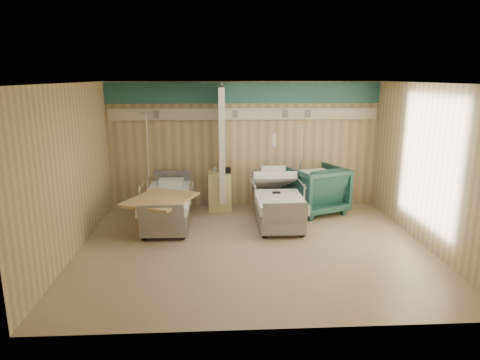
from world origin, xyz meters
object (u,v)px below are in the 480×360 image
bed_right (277,207)px  bedside_cabinet (220,191)px  visitor_armchair (315,189)px  bed_left (168,209)px  iv_stand_left (150,192)px  iv_stand_right (300,194)px

bed_right → bedside_cabinet: (-1.15, 0.90, 0.11)m
bed_right → visitor_armchair: bearing=33.0°
bed_right → bed_left: size_ratio=1.00×
visitor_armchair → iv_stand_left: iv_stand_left is taller
bed_right → iv_stand_right: iv_stand_right is taller
bed_left → bedside_cabinet: (1.05, 0.90, 0.11)m
bed_left → iv_stand_left: (-0.48, 0.83, 0.13)m
bedside_cabinet → iv_stand_left: size_ratio=0.39×
visitor_armchair → iv_stand_left: size_ratio=0.52×
bed_right → iv_stand_right: (0.60, 0.72, 0.07)m
bed_left → bedside_cabinet: bedside_cabinet is taller
bed_left → iv_stand_left: iv_stand_left is taller
bedside_cabinet → visitor_armchair: (2.07, -0.30, 0.09)m
bed_left → visitor_armchair: (3.12, 0.60, 0.20)m
iv_stand_right → visitor_armchair: bearing=-19.8°
bed_left → iv_stand_right: size_ratio=1.15×
bed_right → iv_stand_left: (-2.68, 0.83, 0.13)m
bedside_cabinet → iv_stand_right: 1.76m
iv_stand_left → visitor_armchair: bearing=-3.6°
bed_left → iv_stand_left: size_ratio=1.00×
bed_left → bed_right: bearing=0.0°
bed_right → visitor_armchair: size_ratio=1.90×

